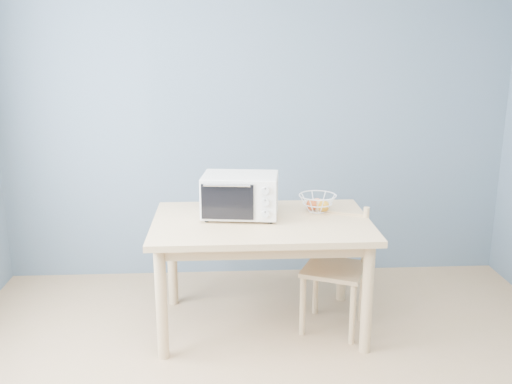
{
  "coord_description": "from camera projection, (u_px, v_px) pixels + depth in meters",
  "views": [
    {
      "loc": [
        -0.25,
        -2.19,
        1.88
      ],
      "look_at": [
        -0.05,
        1.34,
        0.93
      ],
      "focal_mm": 40.0,
      "sensor_mm": 36.0,
      "label": 1
    }
  ],
  "objects": [
    {
      "name": "fruit_basket",
      "position": [
        317.0,
        203.0,
        3.84
      ],
      "size": [
        0.29,
        0.29,
        0.12
      ],
      "rotation": [
        0.0,
        0.0,
        0.17
      ],
      "color": "white",
      "rests_on": "dining_table"
    },
    {
      "name": "dining_table",
      "position": [
        261.0,
        235.0,
        3.7
      ],
      "size": [
        1.4,
        0.9,
        0.75
      ],
      "color": "tan",
      "rests_on": "ground"
    },
    {
      "name": "toaster_oven",
      "position": [
        237.0,
        195.0,
        3.7
      ],
      "size": [
        0.52,
        0.39,
        0.28
      ],
      "rotation": [
        0.0,
        0.0,
        -0.13
      ],
      "color": "silver",
      "rests_on": "dining_table"
    },
    {
      "name": "room",
      "position": [
        288.0,
        189.0,
        2.27
      ],
      "size": [
        4.01,
        4.51,
        2.61
      ],
      "color": "#A27D5A",
      "rests_on": "ground"
    },
    {
      "name": "dining_chair",
      "position": [
        336.0,
        270.0,
        3.77
      ],
      "size": [
        0.5,
        0.5,
        0.82
      ],
      "rotation": [
        0.0,
        0.0,
        -0.42
      ],
      "color": "tan",
      "rests_on": "ground"
    }
  ]
}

